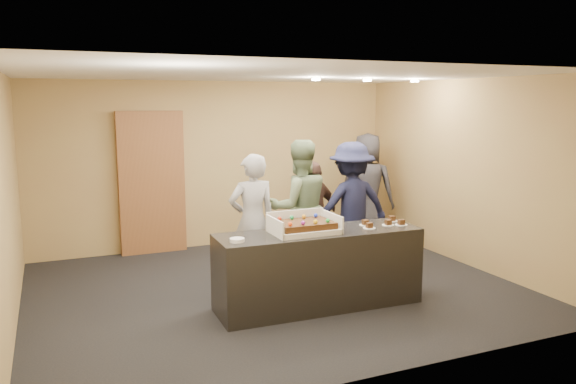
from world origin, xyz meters
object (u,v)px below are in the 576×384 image
at_px(serving_counter, 319,269).
at_px(cake_box, 303,228).
at_px(plate_stack, 237,240).
at_px(person_navy_man, 351,205).
at_px(storage_cabinet, 152,183).
at_px(person_server_grey, 252,221).
at_px(person_brown_extra, 314,213).
at_px(sheet_cake, 304,224).
at_px(person_dark_suit, 367,189).
at_px(person_sage_man, 299,208).

bearing_deg(serving_counter, cake_box, 173.10).
height_order(plate_stack, person_navy_man, person_navy_man).
xyz_separation_m(storage_cabinet, person_server_grey, (0.89, -2.17, -0.25)).
bearing_deg(serving_counter, person_brown_extra, 67.49).
height_order(cake_box, sheet_cake, cake_box).
distance_m(cake_box, person_navy_man, 1.79).
distance_m(serving_counter, plate_stack, 1.13).
distance_m(storage_cabinet, person_dark_suit, 3.51).
height_order(cake_box, person_brown_extra, person_brown_extra).
distance_m(plate_stack, person_navy_man, 2.54).
bearing_deg(person_sage_man, person_dark_suit, -142.66).
bearing_deg(person_dark_suit, cake_box, 87.53).
distance_m(sheet_cake, plate_stack, 0.84).
height_order(serving_counter, plate_stack, plate_stack).
bearing_deg(sheet_cake, storage_cabinet, 110.17).
bearing_deg(sheet_cake, plate_stack, -173.38).
distance_m(person_navy_man, person_dark_suit, 1.44).
relative_size(cake_box, sheet_cake, 1.17).
bearing_deg(serving_counter, person_dark_suit, 50.33).
relative_size(storage_cabinet, person_server_grey, 1.29).
xyz_separation_m(person_server_grey, person_dark_suit, (2.52, 1.35, 0.07)).
height_order(sheet_cake, plate_stack, sheet_cake).
height_order(serving_counter, person_sage_man, person_sage_man).
xyz_separation_m(person_server_grey, person_navy_man, (1.59, 0.25, 0.04)).
bearing_deg(person_server_grey, storage_cabinet, -68.73).
bearing_deg(person_navy_man, person_sage_man, 2.52).
distance_m(sheet_cake, person_brown_extra, 1.85).
xyz_separation_m(serving_counter, person_brown_extra, (0.71, 1.60, 0.31)).
height_order(plate_stack, person_dark_suit, person_dark_suit).
bearing_deg(cake_box, sheet_cake, -91.00).
distance_m(person_server_grey, person_brown_extra, 1.32).
distance_m(sheet_cake, person_sage_man, 1.35).
bearing_deg(serving_counter, person_server_grey, 116.11).
xyz_separation_m(sheet_cake, person_navy_man, (1.32, 1.25, -0.09)).
bearing_deg(plate_stack, person_brown_extra, 44.39).
distance_m(serving_counter, storage_cabinet, 3.51).
height_order(serving_counter, person_dark_suit, person_dark_suit).
distance_m(cake_box, person_brown_extra, 1.82).
distance_m(cake_box, person_server_grey, 1.01).
xyz_separation_m(serving_counter, person_sage_man, (0.32, 1.25, 0.48)).
bearing_deg(person_navy_man, sheet_cake, 46.43).
relative_size(serving_counter, storage_cabinet, 1.08).
height_order(sheet_cake, person_navy_man, person_navy_man).
height_order(storage_cabinet, person_navy_man, storage_cabinet).
bearing_deg(person_dark_suit, serving_counter, 90.34).
bearing_deg(sheet_cake, person_sage_man, 68.15).
distance_m(person_sage_man, person_dark_suit, 2.06).
distance_m(storage_cabinet, cake_box, 3.36).
bearing_deg(storage_cabinet, person_dark_suit, -13.51).
relative_size(cake_box, person_sage_man, 0.40).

